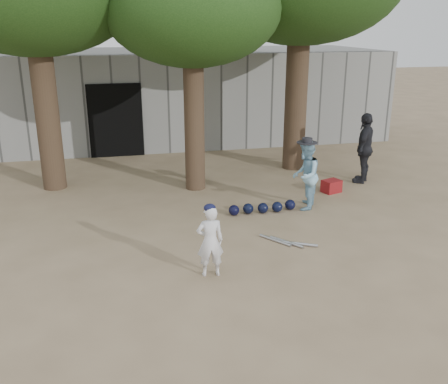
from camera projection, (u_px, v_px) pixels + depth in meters
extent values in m
plane|color=#937C5E|center=(202.00, 267.00, 8.39)|extent=(70.00, 70.00, 0.00)
imported|color=silver|center=(210.00, 241.00, 7.92)|extent=(0.44, 0.30, 1.19)
imported|color=#8ABBD5|center=(305.00, 175.00, 10.79)|extent=(0.86, 0.92, 1.51)
imported|color=black|center=(365.00, 148.00, 12.58)|extent=(1.02, 1.07, 1.78)
cube|color=maroon|center=(331.00, 186.00, 12.03)|extent=(0.50, 0.44, 0.30)
cube|color=gray|center=(155.00, 105.00, 15.29)|extent=(16.00, 0.35, 3.00)
cube|color=black|center=(116.00, 121.00, 14.98)|extent=(1.60, 0.08, 2.20)
cube|color=slate|center=(148.00, 94.00, 17.60)|extent=(16.00, 5.00, 3.00)
sphere|color=black|center=(234.00, 210.00, 10.58)|extent=(0.23, 0.23, 0.23)
sphere|color=black|center=(248.00, 209.00, 10.68)|extent=(0.23, 0.23, 0.23)
sphere|color=black|center=(263.00, 208.00, 10.71)|extent=(0.23, 0.23, 0.23)
sphere|color=black|center=(277.00, 207.00, 10.77)|extent=(0.23, 0.23, 0.23)
sphere|color=black|center=(290.00, 205.00, 10.90)|extent=(0.23, 0.23, 0.23)
cylinder|color=#A8A8AF|center=(275.00, 240.00, 9.33)|extent=(0.46, 0.62, 0.06)
cylinder|color=#A8A8AF|center=(287.00, 242.00, 9.26)|extent=(0.48, 0.61, 0.06)
cylinder|color=#A8A8AF|center=(298.00, 244.00, 9.19)|extent=(0.66, 0.39, 0.06)
cylinder|color=brown|center=(43.00, 75.00, 11.53)|extent=(0.56, 0.56, 5.50)
cylinder|color=brown|center=(194.00, 86.00, 11.59)|extent=(0.48, 0.48, 5.00)
ellipsoid|color=#284C19|center=(192.00, 8.00, 11.04)|extent=(4.00, 4.00, 2.60)
cylinder|color=brown|center=(298.00, 62.00, 13.19)|extent=(0.60, 0.60, 5.80)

